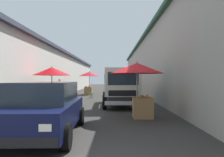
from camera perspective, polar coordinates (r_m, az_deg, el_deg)
name	(u,v)px	position (r m, az deg, el deg)	size (l,w,h in m)	color
ground	(100,99)	(16.77, -3.08, -5.34)	(90.00, 90.00, 0.00)	#33302D
building_left_whitewash	(18,72)	(20.67, -23.08, 1.54)	(49.80, 7.50, 4.22)	beige
building_right_concrete	(187,65)	(19.92, 18.62, 3.20)	(49.80, 7.50, 5.33)	#A39E93
fruit_stall_mid_lane	(89,77)	(21.97, -5.87, 0.29)	(2.13, 2.13, 2.31)	#9E9EA3
fruit_stall_near_right	(138,77)	(8.76, 6.73, 0.48)	(2.11, 2.11, 2.24)	#9E9EA3
fruit_stall_near_left	(52,77)	(12.91, -15.22, 0.43)	(2.11, 2.11, 2.27)	#9E9EA3
hatchback_car	(44,108)	(6.44, -17.15, -7.27)	(3.97, 2.04, 1.45)	#0F1438
delivery_truck	(121,88)	(11.93, 2.32, -2.48)	(4.99, 2.13, 2.08)	black
vendor_by_crates	(128,85)	(20.06, 4.10, -1.63)	(0.50, 0.49, 1.70)	navy
vendor_in_shade	(60,88)	(16.47, -13.29, -2.34)	(0.49, 0.45, 1.55)	navy
parked_scooter	(120,92)	(18.54, 2.17, -3.45)	(1.69, 0.37, 1.14)	black
plastic_stool	(91,94)	(17.55, -5.41, -4.04)	(0.30, 0.30, 0.43)	#1E8C3F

